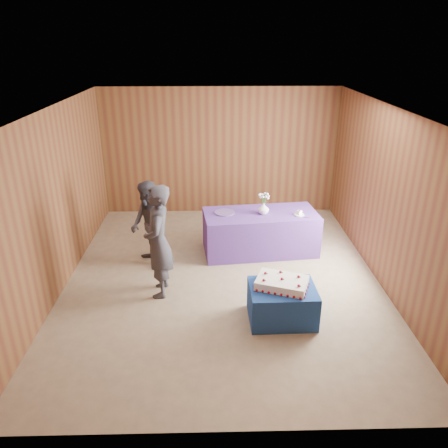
{
  "coord_description": "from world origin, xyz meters",
  "views": [
    {
      "loc": [
        -0.14,
        -6.17,
        3.64
      ],
      "look_at": [
        0.02,
        0.1,
        0.92
      ],
      "focal_mm": 35.0,
      "sensor_mm": 36.0,
      "label": 1
    }
  ],
  "objects_px": {
    "guest_right": "(149,225)",
    "sheet_cake": "(282,283)",
    "guest_left": "(158,242)",
    "cake_table": "(282,303)",
    "serving_table": "(260,232)",
    "vase": "(263,208)"
  },
  "relations": [
    {
      "from": "serving_table",
      "to": "vase",
      "type": "xyz_separation_m",
      "value": [
        0.04,
        -0.03,
        0.47
      ]
    },
    {
      "from": "serving_table",
      "to": "guest_left",
      "type": "bearing_deg",
      "value": -146.66
    },
    {
      "from": "cake_table",
      "to": "guest_right",
      "type": "bearing_deg",
      "value": 140.01
    },
    {
      "from": "cake_table",
      "to": "guest_right",
      "type": "xyz_separation_m",
      "value": [
        -2.0,
        1.6,
        0.5
      ]
    },
    {
      "from": "cake_table",
      "to": "vase",
      "type": "distance_m",
      "value": 2.14
    },
    {
      "from": "sheet_cake",
      "to": "guest_right",
      "type": "bearing_deg",
      "value": 161.99
    },
    {
      "from": "cake_table",
      "to": "guest_left",
      "type": "height_order",
      "value": "guest_left"
    },
    {
      "from": "cake_table",
      "to": "guest_left",
      "type": "distance_m",
      "value": 1.99
    },
    {
      "from": "serving_table",
      "to": "guest_right",
      "type": "distance_m",
      "value": 2.0
    },
    {
      "from": "guest_right",
      "to": "cake_table",
      "type": "bearing_deg",
      "value": 22.94
    },
    {
      "from": "cake_table",
      "to": "vase",
      "type": "bearing_deg",
      "value": 90.14
    },
    {
      "from": "cake_table",
      "to": "vase",
      "type": "height_order",
      "value": "vase"
    },
    {
      "from": "sheet_cake",
      "to": "serving_table",
      "type": "bearing_deg",
      "value": 112.59
    },
    {
      "from": "vase",
      "to": "guest_right",
      "type": "xyz_separation_m",
      "value": [
        -1.94,
        -0.46,
        -0.1
      ]
    },
    {
      "from": "serving_table",
      "to": "sheet_cake",
      "type": "distance_m",
      "value": 2.08
    },
    {
      "from": "guest_left",
      "to": "guest_right",
      "type": "height_order",
      "value": "guest_left"
    },
    {
      "from": "sheet_cake",
      "to": "guest_left",
      "type": "height_order",
      "value": "guest_left"
    },
    {
      "from": "sheet_cake",
      "to": "guest_right",
      "type": "height_order",
      "value": "guest_right"
    },
    {
      "from": "serving_table",
      "to": "guest_left",
      "type": "relative_size",
      "value": 1.16
    },
    {
      "from": "guest_right",
      "to": "guest_left",
      "type": "bearing_deg",
      "value": -12.29
    },
    {
      "from": "vase",
      "to": "guest_left",
      "type": "xyz_separation_m",
      "value": [
        -1.69,
        -1.34,
        0.02
      ]
    },
    {
      "from": "guest_right",
      "to": "sheet_cake",
      "type": "bearing_deg",
      "value": 23.18
    }
  ]
}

